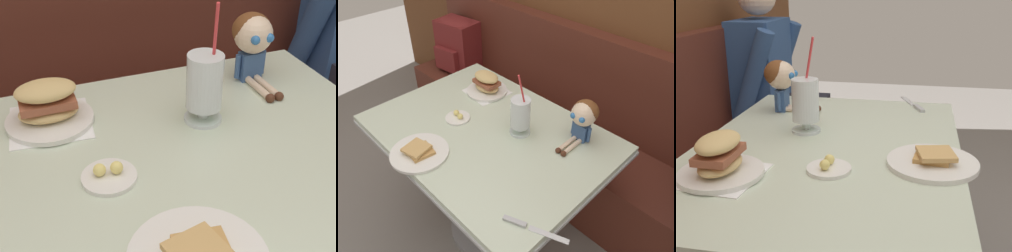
{
  "view_description": "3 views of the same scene",
  "coord_description": "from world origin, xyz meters",
  "views": [
    {
      "loc": [
        -0.32,
        -0.61,
        1.37
      ],
      "look_at": [
        0.0,
        0.24,
        0.77
      ],
      "focal_mm": 48.77,
      "sensor_mm": 36.0,
      "label": 1
    },
    {
      "loc": [
        0.91,
        -0.59,
        1.7
      ],
      "look_at": [
        0.1,
        0.2,
        0.81
      ],
      "focal_mm": 35.07,
      "sensor_mm": 36.0,
      "label": 2
    },
    {
      "loc": [
        -1.13,
        -0.09,
        1.21
      ],
      "look_at": [
        0.11,
        0.15,
        0.77
      ],
      "focal_mm": 43.56,
      "sensor_mm": 36.0,
      "label": 3
    }
  ],
  "objects": [
    {
      "name": "ground_plane",
      "position": [
        0.0,
        0.0,
        0.0
      ],
      "size": [
        8.0,
        8.0,
        0.0
      ],
      "primitive_type": "plane",
      "color": "gray"
    },
    {
      "name": "booth_bench",
      "position": [
        0.0,
        0.81,
        0.33
      ],
      "size": [
        2.6,
        0.48,
        1.0
      ],
      "color": "#512319",
      "rests_on": "ground"
    },
    {
      "name": "diner_table",
      "position": [
        0.0,
        0.18,
        0.54
      ],
      "size": [
        1.11,
        0.81,
        0.74
      ],
      "color": "beige",
      "rests_on": "ground"
    },
    {
      "name": "toast_plate",
      "position": [
        -0.08,
        -0.13,
        0.75
      ],
      "size": [
        0.25,
        0.25,
        0.04
      ],
      "color": "white",
      "rests_on": "diner_table"
    },
    {
      "name": "milkshake_glass",
      "position": [
        0.11,
        0.28,
        0.84
      ],
      "size": [
        0.1,
        0.1,
        0.31
      ],
      "color": "silver",
      "rests_on": "diner_table"
    },
    {
      "name": "sandwich_plate",
      "position": [
        -0.25,
        0.4,
        0.79
      ],
      "size": [
        0.22,
        0.22,
        0.12
      ],
      "color": "white",
      "rests_on": "diner_table"
    },
    {
      "name": "butter_saucer",
      "position": [
        -0.17,
        0.14,
        0.75
      ],
      "size": [
        0.12,
        0.12,
        0.04
      ],
      "color": "white",
      "rests_on": "diner_table"
    },
    {
      "name": "butter_knife",
      "position": [
        0.47,
        -0.08,
        0.74
      ],
      "size": [
        0.23,
        0.11,
        0.01
      ],
      "color": "silver",
      "rests_on": "diner_table"
    },
    {
      "name": "seated_doll",
      "position": [
        0.33,
        0.44,
        0.87
      ],
      "size": [
        0.11,
        0.22,
        0.2
      ],
      "color": "#385689",
      "rests_on": "diner_table"
    },
    {
      "name": "backpack",
      "position": [
        -1.02,
        0.78,
        0.66
      ],
      "size": [
        0.33,
        0.28,
        0.41
      ],
      "color": "maroon",
      "rests_on": "booth_bench"
    }
  ]
}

